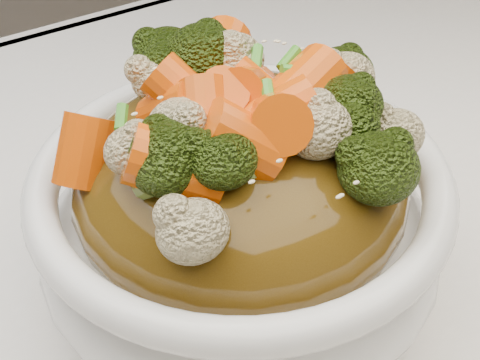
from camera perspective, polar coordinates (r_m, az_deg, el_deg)
tablecloth at (r=0.45m, az=-2.64°, el=-11.11°), size 1.20×0.80×0.04m
bowl at (r=0.40m, az=0.00°, el=-3.96°), size 0.26×0.26×0.09m
sauce_base at (r=0.38m, az=0.00°, el=-0.39°), size 0.20×0.20×0.10m
carrots at (r=0.34m, az=0.00°, el=8.57°), size 0.20×0.20×0.06m
broccoli at (r=0.34m, az=0.00°, el=8.41°), size 0.20×0.20×0.05m
cauliflower at (r=0.34m, az=0.00°, el=8.09°), size 0.20×0.20×0.04m
scallions at (r=0.34m, az=0.00°, el=8.73°), size 0.15×0.15×0.02m
sesame_seeds at (r=0.34m, az=0.00°, el=8.73°), size 0.18×0.18×0.01m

